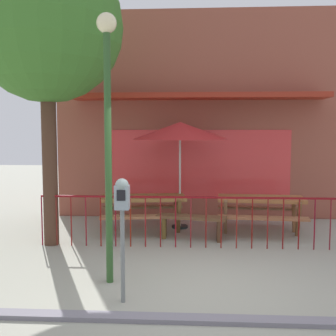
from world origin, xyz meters
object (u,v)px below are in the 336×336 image
at_px(patio_bench, 191,222).
at_px(street_lamp, 108,109).
at_px(street_tree, 46,27).
at_px(parking_meter_near, 122,207).
at_px(picnic_table_left, 144,204).
at_px(patio_umbrella, 180,131).
at_px(picnic_table_right, 261,205).

height_order(patio_bench, street_lamp, street_lamp).
relative_size(street_tree, street_lamp, 1.46).
bearing_deg(parking_meter_near, picnic_table_left, 92.70).
distance_m(patio_umbrella, patio_bench, 2.08).
relative_size(patio_umbrella, patio_bench, 1.65).
bearing_deg(picnic_table_right, patio_bench, -157.70).
distance_m(picnic_table_right, street_lamp, 4.43).
relative_size(patio_umbrella, parking_meter_near, 1.49).
bearing_deg(street_tree, patio_bench, 11.17).
distance_m(patio_umbrella, parking_meter_near, 4.23).
height_order(parking_meter_near, street_tree, street_tree).
height_order(patio_bench, parking_meter_near, parking_meter_near).
distance_m(picnic_table_left, patio_umbrella, 1.79).
xyz_separation_m(patio_umbrella, parking_meter_near, (-0.60, -4.08, -0.95)).
relative_size(patio_umbrella, street_lamp, 0.63).
height_order(picnic_table_right, parking_meter_near, parking_meter_near).
relative_size(patio_bench, street_tree, 0.26).
relative_size(patio_bench, street_lamp, 0.38).
bearing_deg(patio_bench, street_lamp, -115.67).
xyz_separation_m(patio_umbrella, patio_bench, (0.26, -0.97, -1.82)).
relative_size(patio_umbrella, street_tree, 0.43).
relative_size(picnic_table_right, patio_umbrella, 0.80).
relative_size(picnic_table_left, patio_bench, 1.38).
relative_size(picnic_table_left, picnic_table_right, 1.04).
bearing_deg(picnic_table_right, patio_umbrella, 167.97).
xyz_separation_m(patio_bench, parking_meter_near, (-0.86, -3.10, 0.87)).
bearing_deg(picnic_table_left, street_tree, -146.05).
xyz_separation_m(picnic_table_left, parking_meter_near, (0.17, -3.68, 0.61)).
bearing_deg(picnic_table_left, patio_umbrella, 26.96).
height_order(picnic_table_right, patio_bench, picnic_table_right).
distance_m(patio_bench, street_tree, 4.62).
xyz_separation_m(picnic_table_right, street_lamp, (-2.64, -3.03, 1.87)).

